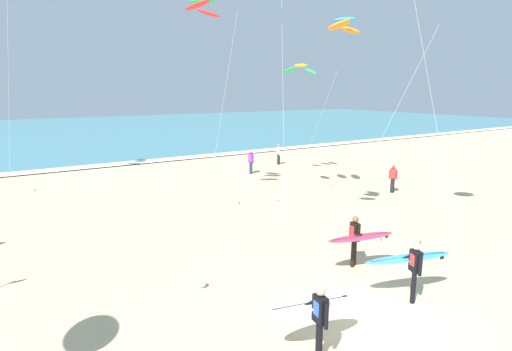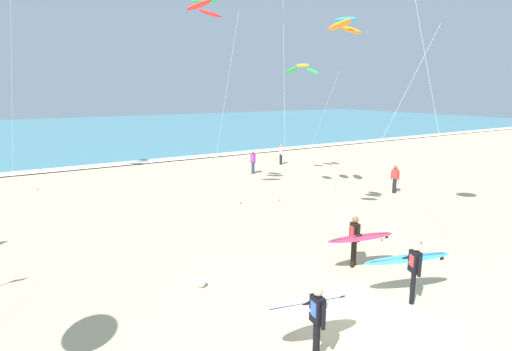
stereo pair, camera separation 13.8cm
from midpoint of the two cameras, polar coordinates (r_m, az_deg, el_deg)
The scene contains 13 objects.
ground_plane at distance 11.52m, azimuth 16.88°, elevation -18.26°, with size 160.00×160.00×0.00m, color #CCB789.
ocean_water at distance 62.33m, azimuth -25.20°, elevation 5.59°, with size 160.00×60.00×0.08m, color teal.
shoreline_foam at distance 33.30m, azimuth -18.41°, elevation 1.60°, with size 160.00×1.60×0.01m, color white.
surfer_lead at distance 12.14m, azimuth 20.64°, elevation -11.39°, with size 2.59×1.37×1.71m.
surfer_trailing at distance 9.27m, azimuth 7.89°, elevation -18.32°, with size 2.21×1.04×1.71m.
surfer_third at distance 13.61m, azimuth 13.78°, elevation -8.42°, with size 2.38×1.16×1.71m.
kite_arc_golden_far at distance 26.66m, azimuth 6.09°, elevation 14.59°, with size 2.29×3.86×7.31m.
kite_arc_emerald_high at distance 20.70m, azimuth -7.64°, elevation 22.38°, with size 2.54×2.66×9.85m.
kite_arc_cobalt_close at distance 16.53m, azimuth 12.11°, elevation 19.85°, with size 2.72×3.76×8.35m.
bystander_purple_top at distance 28.03m, azimuth -0.86°, elevation 1.88°, with size 0.26×0.49×1.59m.
bystander_red_top at distance 24.09m, azimuth 18.48°, elevation -0.40°, with size 0.26×0.48×1.59m.
bystander_white_top at distance 31.62m, azimuth 3.07°, elevation 3.02°, with size 0.29×0.46×1.59m.
beach_ball at distance 12.46m, azimuth -7.96°, elevation -14.69°, with size 0.28×0.28×0.28m, color white.
Camera 1 is at (-7.83, -6.29, 5.70)m, focal length 28.53 mm.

